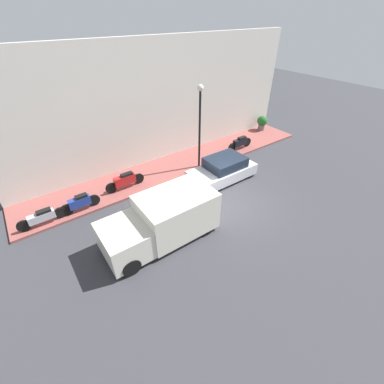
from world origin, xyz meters
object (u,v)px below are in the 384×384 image
at_px(parked_car, 223,170).
at_px(streetlamp, 200,116).
at_px(scooter_silver, 42,217).
at_px(motorcycle_red, 125,180).
at_px(motorcycle_blue, 80,203).
at_px(potted_plant, 262,122).
at_px(motorcycle_black, 240,143).
at_px(delivery_van, 162,220).

xyz_separation_m(parked_car, streetlamp, (1.81, 0.30, 2.62)).
height_order(scooter_silver, motorcycle_red, motorcycle_red).
height_order(motorcycle_blue, potted_plant, potted_plant).
xyz_separation_m(scooter_silver, motorcycle_blue, (0.01, -1.67, 0.04)).
relative_size(motorcycle_black, potted_plant, 1.83).
height_order(motorcycle_black, streetlamp, streetlamp).
relative_size(parked_car, scooter_silver, 1.87).
relative_size(motorcycle_black, streetlamp, 0.43).
bearing_deg(motorcycle_blue, streetlamp, -89.63).
relative_size(delivery_van, motorcycle_black, 2.33).
height_order(motorcycle_black, motorcycle_red, motorcycle_red).
bearing_deg(motorcycle_red, motorcycle_blue, 101.00).
bearing_deg(motorcycle_red, scooter_silver, 96.80).
bearing_deg(parked_car, motorcycle_red, 65.29).
xyz_separation_m(scooter_silver, motorcycle_black, (0.30, -12.43, 0.06)).
bearing_deg(streetlamp, motorcycle_red, 84.53).
relative_size(motorcycle_blue, motorcycle_red, 0.86).
xyz_separation_m(scooter_silver, motorcycle_red, (0.50, -4.16, 0.07)).
bearing_deg(delivery_van, parked_car, -68.67).
distance_m(parked_car, motorcycle_blue, 7.60).
bearing_deg(potted_plant, scooter_silver, 96.18).
relative_size(scooter_silver, motorcycle_blue, 1.11).
distance_m(delivery_van, motorcycle_black, 9.41).
relative_size(delivery_van, motorcycle_red, 2.21).
bearing_deg(motorcycle_red, delivery_van, 177.05).
height_order(delivery_van, streetlamp, streetlamp).
distance_m(delivery_van, motorcycle_red, 4.27).
height_order(motorcycle_blue, motorcycle_black, motorcycle_black).
relative_size(parked_car, motorcycle_black, 1.88).
bearing_deg(delivery_van, potted_plant, -65.83).
bearing_deg(motorcycle_black, delivery_van, 115.51).
height_order(streetlamp, potted_plant, streetlamp).
xyz_separation_m(delivery_van, scooter_silver, (3.75, 3.95, -0.48)).
distance_m(motorcycle_black, potted_plant, 4.07).
xyz_separation_m(parked_car, scooter_silver, (1.76, 9.06, -0.12)).
distance_m(parked_car, potted_plant, 7.98).
bearing_deg(motorcycle_black, streetlamp, 93.75).
relative_size(motorcycle_blue, potted_plant, 1.66).
bearing_deg(scooter_silver, parked_car, -100.97).
bearing_deg(streetlamp, potted_plant, -77.16).
xyz_separation_m(parked_car, potted_plant, (3.51, -7.17, 0.11)).
bearing_deg(potted_plant, motorcycle_blue, 96.84).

